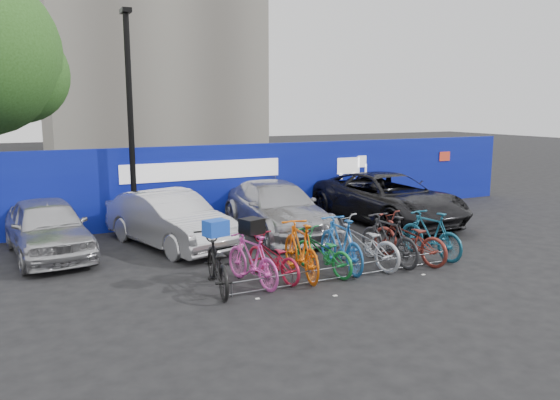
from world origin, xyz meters
TOP-DOWN VIEW (x-y plane):
  - ground at (0.00, 0.00)m, footprint 100.00×100.00m
  - hoarding at (0.01, 6.00)m, footprint 22.00×0.18m
  - lamppost at (-3.20, 5.40)m, footprint 0.25×0.50m
  - bike_rack at (-0.00, -0.60)m, footprint 5.60×0.03m
  - car_0 at (-5.53, 4.06)m, footprint 2.09×4.27m
  - car_1 at (-2.66, 3.65)m, footprint 2.68×4.54m
  - car_2 at (0.46, 3.82)m, footprint 2.29×5.04m
  - car_3 at (4.19, 3.64)m, footprint 2.87×5.62m
  - bike_0 at (-2.71, -0.07)m, footprint 1.05×2.16m
  - bike_1 at (-1.96, -0.10)m, footprint 0.83×1.85m
  - bike_2 at (-1.45, 0.04)m, footprint 0.96×1.84m
  - bike_3 at (-0.84, -0.08)m, footprint 0.82×2.06m
  - bike_4 at (-0.29, -0.04)m, footprint 0.98×1.90m
  - bike_5 at (0.20, -0.00)m, footprint 0.70×2.02m
  - bike_6 at (0.79, 0.01)m, footprint 1.20×2.21m
  - bike_7 at (1.44, -0.08)m, footprint 0.68×1.97m
  - bike_8 at (1.95, -0.13)m, footprint 1.22×2.21m
  - bike_9 at (2.66, -0.08)m, footprint 0.77×1.94m
  - cargo_crate at (-2.71, -0.07)m, footprint 0.51×0.43m
  - cargo_topcase at (-1.96, -0.10)m, footprint 0.51×0.48m

SIDE VIEW (x-z plane):
  - ground at x=0.00m, z-range 0.00..0.00m
  - bike_rack at x=0.00m, z-range 0.01..0.31m
  - bike_2 at x=-1.45m, z-range 0.00..0.92m
  - bike_4 at x=-0.29m, z-range 0.00..0.95m
  - bike_1 at x=-1.96m, z-range 0.00..1.07m
  - bike_0 at x=-2.71m, z-range 0.00..1.09m
  - bike_8 at x=1.95m, z-range 0.00..1.10m
  - bike_6 at x=0.79m, z-range 0.00..1.10m
  - bike_9 at x=2.66m, z-range 0.00..1.13m
  - bike_7 at x=1.44m, z-range 0.00..1.17m
  - bike_5 at x=0.20m, z-range 0.00..1.19m
  - bike_3 at x=-0.84m, z-range 0.00..1.20m
  - car_0 at x=-5.53m, z-range 0.00..1.40m
  - car_1 at x=-2.66m, z-range 0.00..1.41m
  - car_2 at x=0.46m, z-range 0.00..1.43m
  - car_3 at x=4.19m, z-range 0.00..1.52m
  - hoarding at x=0.01m, z-range 0.00..2.40m
  - cargo_topcase at x=-1.96m, z-range 1.07..1.37m
  - cargo_crate at x=-2.71m, z-range 1.09..1.40m
  - lamppost at x=-3.20m, z-range 0.22..6.33m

